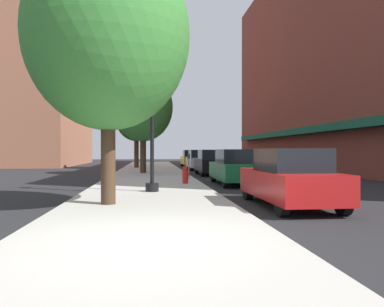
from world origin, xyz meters
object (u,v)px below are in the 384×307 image
at_px(tree_near, 136,117).
at_px(tree_far, 108,37).
at_px(lamppost, 152,106).
at_px(parking_meter_near, 189,163).
at_px(car_yellow, 191,159).
at_px(fire_hydrant, 185,175).
at_px(tree_mid, 143,107).
at_px(car_green, 235,167).
at_px(car_white, 199,160).
at_px(car_red, 289,178).
at_px(car_black, 211,163).

relative_size(tree_near, tree_far, 0.91).
bearing_deg(lamppost, parking_meter_near, 72.23).
bearing_deg(parking_meter_near, car_yellow, 83.42).
relative_size(fire_hydrant, tree_mid, 0.12).
xyz_separation_m(tree_mid, tree_far, (-0.64, -14.41, 0.28)).
distance_m(lamppost, fire_hydrant, 4.38).
xyz_separation_m(fire_hydrant, car_yellow, (2.40, 19.87, 0.29)).
xyz_separation_m(car_green, car_yellow, (0.00, 19.41, 0.00)).
height_order(parking_meter_near, car_green, car_green).
relative_size(parking_meter_near, car_white, 0.30).
relative_size(tree_mid, car_red, 1.55).
height_order(tree_mid, car_green, tree_mid).
distance_m(lamppost, parking_meter_near, 6.77).
bearing_deg(fire_hydrant, tree_far, -113.69).
bearing_deg(parking_meter_near, tree_near, 103.92).
height_order(fire_hydrant, car_white, car_white).
bearing_deg(lamppost, car_white, 77.03).
bearing_deg(tree_mid, car_black, -9.79).
distance_m(tree_mid, car_white, 8.03).
bearing_deg(tree_near, car_red, -76.98).
bearing_deg(tree_mid, tree_near, 95.41).
bearing_deg(lamppost, car_green, 42.54).
height_order(car_green, car_black, same).
relative_size(lamppost, car_green, 1.37).
bearing_deg(parking_meter_near, fire_hydrant, -98.69).
bearing_deg(car_red, car_black, 88.12).
distance_m(car_red, car_green, 6.89).
bearing_deg(fire_hydrant, tree_mid, 104.12).
relative_size(parking_meter_near, tree_far, 0.18).
relative_size(fire_hydrant, car_green, 0.18).
relative_size(lamppost, car_white, 1.37).
bearing_deg(tree_near, lamppost, -86.07).
bearing_deg(tree_mid, car_yellow, 68.97).
bearing_deg(car_white, parking_meter_near, -101.75).
bearing_deg(car_yellow, car_black, -89.21).
distance_m(tree_mid, car_red, 15.76).
relative_size(lamppost, car_red, 1.37).
bearing_deg(tree_mid, parking_meter_near, -64.44).
xyz_separation_m(tree_mid, car_black, (4.47, -0.77, -3.67)).
relative_size(tree_near, car_yellow, 1.53).
bearing_deg(tree_near, tree_far, -89.72).
distance_m(tree_far, car_white, 21.00).
relative_size(lamppost, car_black, 1.37).
relative_size(car_red, car_white, 1.00).
distance_m(tree_near, car_green, 16.97).
bearing_deg(tree_near, parking_meter_near, -76.08).
bearing_deg(lamppost, fire_hydrant, 64.39).
distance_m(tree_near, car_red, 23.49).
distance_m(car_white, car_yellow, 6.06).
distance_m(fire_hydrant, tree_mid, 9.37).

